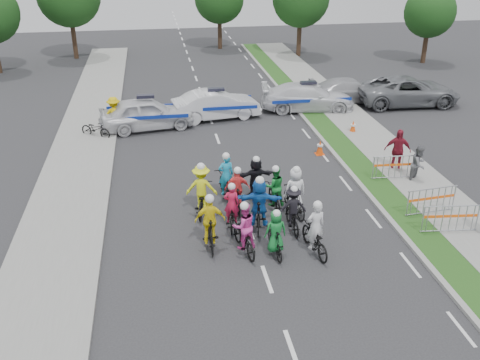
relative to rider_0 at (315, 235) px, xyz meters
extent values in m
plane|color=#28282B|center=(-1.81, -1.21, -0.64)|extent=(90.00, 90.00, 0.00)
cube|color=gray|center=(3.29, 3.79, -0.58)|extent=(0.20, 60.00, 0.12)
cube|color=#1E4C18|center=(3.99, 3.79, -0.58)|extent=(1.20, 60.00, 0.11)
cube|color=gray|center=(5.79, 3.79, -0.57)|extent=(2.40, 60.00, 0.13)
cube|color=gray|center=(-8.31, 3.79, -0.57)|extent=(3.00, 60.00, 0.13)
imported|color=black|center=(0.00, 0.01, -0.14)|extent=(0.92, 1.96, 0.99)
imported|color=silver|center=(0.00, -0.04, 0.37)|extent=(0.65, 0.48, 1.65)
sphere|color=white|center=(0.00, -0.09, 1.15)|extent=(0.29, 0.29, 0.29)
imported|color=black|center=(-1.28, 0.09, -0.16)|extent=(0.53, 1.62, 0.96)
imported|color=#167A30|center=(-1.28, 0.04, 0.27)|extent=(0.73, 0.49, 1.44)
sphere|color=white|center=(-1.28, -0.01, 0.92)|extent=(0.25, 0.25, 0.25)
imported|color=black|center=(-2.25, 0.42, -0.15)|extent=(0.99, 1.92, 0.96)
imported|color=#EB41A9|center=(-2.25, 0.37, 0.35)|extent=(0.88, 0.75, 1.61)
sphere|color=white|center=(-2.25, 0.32, 1.10)|extent=(0.28, 0.28, 0.28)
imported|color=black|center=(-3.28, 0.90, -0.07)|extent=(0.57, 1.89, 1.13)
imported|color=yellow|center=(-3.28, 0.85, 0.39)|extent=(1.00, 0.44, 1.70)
sphere|color=white|center=(-3.28, 0.80, 1.20)|extent=(0.29, 0.29, 0.29)
imported|color=black|center=(-0.34, 1.58, -0.19)|extent=(0.59, 1.69, 0.89)
imported|color=black|center=(-0.34, 1.53, 0.28)|extent=(0.95, 0.55, 1.48)
sphere|color=white|center=(-0.34, 1.48, 0.96)|extent=(0.26, 0.26, 0.26)
imported|color=black|center=(-1.47, 1.86, -0.06)|extent=(0.92, 2.00, 1.16)
imported|color=blue|center=(-1.47, 1.81, 0.42)|extent=(1.69, 0.83, 1.74)
sphere|color=white|center=(-1.47, 1.76, 1.25)|extent=(0.30, 0.30, 0.30)
imported|color=black|center=(-2.40, 2.09, -0.19)|extent=(0.86, 1.79, 0.90)
imported|color=#D41A44|center=(-2.40, 2.04, 0.29)|extent=(0.60, 0.44, 1.50)
sphere|color=white|center=(-2.40, 1.99, 0.98)|extent=(0.26, 0.26, 0.26)
imported|color=black|center=(0.01, 2.64, -0.08)|extent=(0.82, 1.92, 1.12)
imported|color=white|center=(0.01, 2.59, 0.38)|extent=(0.90, 0.66, 1.68)
sphere|color=white|center=(0.01, 2.54, 1.18)|extent=(0.29, 0.29, 0.29)
imported|color=black|center=(-0.62, 3.16, -0.17)|extent=(0.63, 1.77, 0.93)
imported|color=#198C34|center=(-0.62, 3.11, 0.32)|extent=(0.76, 0.59, 1.55)
sphere|color=white|center=(-0.62, 3.06, 1.03)|extent=(0.27, 0.27, 0.27)
imported|color=black|center=(-2.03, 3.15, -0.11)|extent=(0.59, 1.79, 1.06)
imported|color=#FE4646|center=(-2.03, 3.10, 0.34)|extent=(0.95, 0.44, 1.59)
sphere|color=white|center=(-2.03, 3.05, 1.08)|extent=(0.28, 0.28, 0.28)
imported|color=black|center=(-3.33, 3.29, -0.11)|extent=(1.08, 2.10, 1.05)
imported|color=#F4FF1A|center=(-3.33, 3.24, 0.42)|extent=(1.24, 0.86, 1.75)
sphere|color=white|center=(-3.33, 3.19, 1.26)|extent=(0.30, 0.30, 0.30)
imported|color=black|center=(-1.18, 4.01, -0.10)|extent=(0.59, 1.79, 1.06)
imported|color=black|center=(-1.18, 3.96, 0.34)|extent=(1.50, 0.55, 1.60)
sphere|color=white|center=(-1.18, 3.91, 1.09)|extent=(0.28, 0.28, 0.28)
imported|color=black|center=(-2.27, 4.34, -0.14)|extent=(0.91, 1.97, 1.00)
imported|color=#1CA2D6|center=(-2.27, 4.29, 0.38)|extent=(0.65, 0.47, 1.66)
sphere|color=white|center=(-2.27, 4.24, 1.16)|extent=(0.29, 0.29, 0.29)
imported|color=silver|center=(-5.24, 12.90, 0.20)|extent=(5.15, 2.73, 1.67)
imported|color=silver|center=(-1.46, 13.95, 0.15)|extent=(4.98, 2.42, 1.57)
imported|color=silver|center=(3.91, 14.59, 0.13)|extent=(5.57, 2.92, 1.54)
imported|color=#A3A4A8|center=(6.91, 15.80, 0.07)|extent=(4.84, 1.97, 1.40)
imported|color=slate|center=(10.08, 14.66, 0.20)|extent=(6.15, 3.08, 1.67)
imported|color=slate|center=(5.73, 4.45, 0.17)|extent=(1.00, 0.96, 1.62)
imported|color=maroon|center=(5.34, 5.67, 0.32)|extent=(1.21, 0.82, 1.91)
imported|color=gold|center=(-6.87, 12.66, 0.29)|extent=(1.23, 0.74, 1.86)
cube|color=#F24C0C|center=(2.66, 8.01, -0.62)|extent=(0.40, 0.40, 0.03)
cone|color=#F24C0C|center=(2.66, 8.01, -0.29)|extent=(0.36, 0.36, 0.70)
cylinder|color=silver|center=(2.66, 8.01, -0.19)|extent=(0.29, 0.29, 0.08)
cube|color=#F24C0C|center=(5.16, 10.44, -0.62)|extent=(0.40, 0.40, 0.03)
cone|color=#F24C0C|center=(5.16, 10.44, -0.29)|extent=(0.36, 0.36, 0.70)
cylinder|color=silver|center=(5.16, 10.44, -0.19)|extent=(0.29, 0.29, 0.08)
imported|color=black|center=(-7.81, 11.96, -0.18)|extent=(1.78, 1.48, 0.91)
cylinder|color=#382619|center=(7.19, 28.79, 0.99)|extent=(0.36, 0.36, 3.25)
cylinder|color=#382619|center=(16.19, 24.79, 0.74)|extent=(0.36, 0.36, 2.75)
sphere|color=#133C13|center=(16.19, 24.79, 3.21)|extent=(3.85, 3.85, 3.85)
cylinder|color=#382619|center=(-10.81, 30.79, 1.11)|extent=(0.36, 0.36, 3.50)
cylinder|color=#382619|center=(1.19, 32.79, 0.86)|extent=(0.36, 0.36, 3.00)
camera|label=1|loc=(-4.77, -14.17, 8.95)|focal=40.00mm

